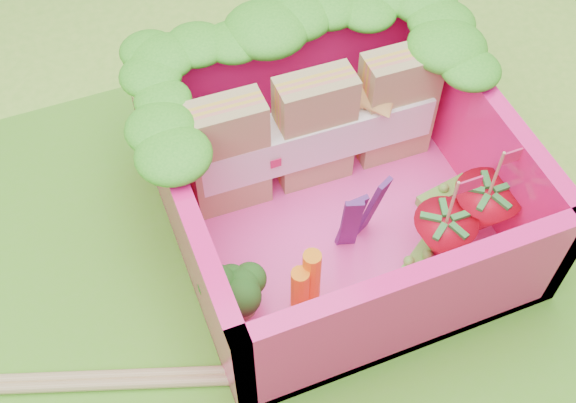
{
  "coord_description": "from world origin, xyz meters",
  "views": [
    {
      "loc": [
        -0.4,
        -1.37,
        2.53
      ],
      "look_at": [
        0.21,
        0.18,
        0.28
      ],
      "focal_mm": 45.0,
      "sensor_mm": 36.0,
      "label": 1
    }
  ],
  "objects_px": {
    "sandwich_stack": "(316,130)",
    "chopsticks": "(35,383)",
    "bento_box": "(338,182)",
    "broccoli": "(238,285)",
    "strawberry_left": "(441,239)",
    "strawberry_right": "(482,212)"
  },
  "relations": [
    {
      "from": "sandwich_stack",
      "to": "strawberry_right",
      "type": "bearing_deg",
      "value": -47.3
    },
    {
      "from": "bento_box",
      "to": "sandwich_stack",
      "type": "bearing_deg",
      "value": 88.49
    },
    {
      "from": "bento_box",
      "to": "strawberry_left",
      "type": "relative_size",
      "value": 2.69
    },
    {
      "from": "chopsticks",
      "to": "bento_box",
      "type": "bearing_deg",
      "value": 11.48
    },
    {
      "from": "broccoli",
      "to": "strawberry_left",
      "type": "distance_m",
      "value": 0.81
    },
    {
      "from": "bento_box",
      "to": "sandwich_stack",
      "type": "height_order",
      "value": "sandwich_stack"
    },
    {
      "from": "chopsticks",
      "to": "strawberry_left",
      "type": "bearing_deg",
      "value": -2.58
    },
    {
      "from": "bento_box",
      "to": "chopsticks",
      "type": "distance_m",
      "value": 1.35
    },
    {
      "from": "sandwich_stack",
      "to": "strawberry_left",
      "type": "xyz_separation_m",
      "value": [
        0.29,
        -0.58,
        -0.14
      ]
    },
    {
      "from": "strawberry_left",
      "to": "strawberry_right",
      "type": "height_order",
      "value": "strawberry_right"
    },
    {
      "from": "strawberry_right",
      "to": "chopsticks",
      "type": "height_order",
      "value": "strawberry_right"
    },
    {
      "from": "broccoli",
      "to": "strawberry_right",
      "type": "relative_size",
      "value": 0.63
    },
    {
      "from": "sandwich_stack",
      "to": "chopsticks",
      "type": "distance_m",
      "value": 1.44
    },
    {
      "from": "sandwich_stack",
      "to": "strawberry_left",
      "type": "distance_m",
      "value": 0.66
    },
    {
      "from": "bento_box",
      "to": "chopsticks",
      "type": "xyz_separation_m",
      "value": [
        -1.3,
        -0.26,
        -0.25
      ]
    },
    {
      "from": "broccoli",
      "to": "chopsticks",
      "type": "relative_size",
      "value": 0.15
    },
    {
      "from": "bento_box",
      "to": "strawberry_right",
      "type": "bearing_deg",
      "value": -30.03
    },
    {
      "from": "sandwich_stack",
      "to": "strawberry_right",
      "type": "distance_m",
      "value": 0.74
    },
    {
      "from": "broccoli",
      "to": "strawberry_left",
      "type": "xyz_separation_m",
      "value": [
        0.8,
        -0.07,
        -0.04
      ]
    },
    {
      "from": "bento_box",
      "to": "sandwich_stack",
      "type": "xyz_separation_m",
      "value": [
        0.01,
        0.25,
        0.04
      ]
    },
    {
      "from": "broccoli",
      "to": "strawberry_left",
      "type": "relative_size",
      "value": 0.65
    },
    {
      "from": "bento_box",
      "to": "strawberry_left",
      "type": "xyz_separation_m",
      "value": [
        0.29,
        -0.34,
        -0.1
      ]
    }
  ]
}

